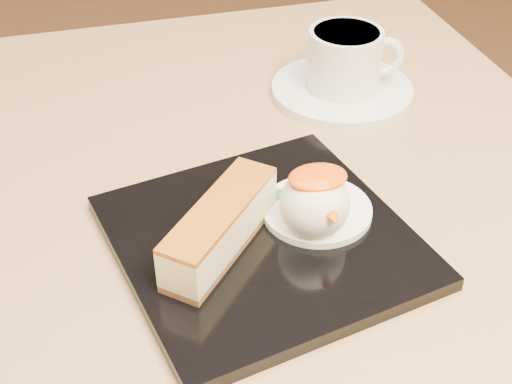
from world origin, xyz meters
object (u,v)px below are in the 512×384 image
object	(u,v)px
ice_cream_scoop	(315,204)
saucer	(342,90)
cheesecake	(220,227)
coffee_cup	(346,58)
table	(190,339)
dessert_plate	(263,241)

from	to	relation	value
ice_cream_scoop	saucer	bearing A→B (deg)	63.46
cheesecake	coffee_cup	distance (m)	0.29
table	ice_cream_scoop	size ratio (longest dim) A/B	14.58
dessert_plate	ice_cream_scoop	distance (m)	0.05
table	dessert_plate	world-z (taller)	dessert_plate
dessert_plate	table	bearing A→B (deg)	135.21
dessert_plate	ice_cream_scoop	xyz separation A→B (m)	(0.04, -0.00, 0.03)
cheesecake	coffee_cup	bearing A→B (deg)	1.72
saucer	coffee_cup	distance (m)	0.04
cheesecake	ice_cream_scoop	size ratio (longest dim) A/B	2.11
ice_cream_scoop	coffee_cup	distance (m)	0.24
table	cheesecake	distance (m)	0.20
dessert_plate	ice_cream_scoop	world-z (taller)	ice_cream_scoop
dessert_plate	saucer	world-z (taller)	dessert_plate
ice_cream_scoop	coffee_cup	bearing A→B (deg)	63.02
cheesecake	coffee_cup	world-z (taller)	coffee_cup
coffee_cup	dessert_plate	bearing A→B (deg)	-117.91
table	dessert_plate	xyz separation A→B (m)	(0.06, -0.06, 0.16)
table	dessert_plate	size ratio (longest dim) A/B	3.64
ice_cream_scoop	table	bearing A→B (deg)	147.70
table	coffee_cup	size ratio (longest dim) A/B	7.78
dessert_plate	coffee_cup	distance (m)	0.26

